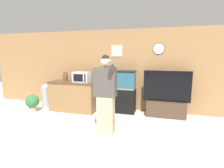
{
  "coord_description": "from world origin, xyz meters",
  "views": [
    {
      "loc": [
        1.31,
        -3.09,
        1.8
      ],
      "look_at": [
        0.08,
        1.21,
        1.05
      ],
      "focal_mm": 28.0,
      "sensor_mm": 36.0,
      "label": 1
    }
  ],
  "objects_px": {
    "aquarium_on_stand": "(121,92)",
    "tv_on_stand": "(166,103)",
    "knife_block": "(65,78)",
    "counter_island": "(74,96)",
    "potted_plant": "(32,102)",
    "trash_bin": "(46,95)",
    "microwave": "(82,77)",
    "person_standing": "(105,94)"
  },
  "relations": [
    {
      "from": "knife_block",
      "to": "counter_island",
      "type": "bearing_deg",
      "value": -7.4
    },
    {
      "from": "aquarium_on_stand",
      "to": "tv_on_stand",
      "type": "bearing_deg",
      "value": -2.5
    },
    {
      "from": "knife_block",
      "to": "person_standing",
      "type": "height_order",
      "value": "person_standing"
    },
    {
      "from": "knife_block",
      "to": "tv_on_stand",
      "type": "xyz_separation_m",
      "value": [
        3.18,
        0.18,
        -0.67
      ]
    },
    {
      "from": "knife_block",
      "to": "aquarium_on_stand",
      "type": "height_order",
      "value": "aquarium_on_stand"
    },
    {
      "from": "potted_plant",
      "to": "trash_bin",
      "type": "distance_m",
      "value": 0.55
    },
    {
      "from": "aquarium_on_stand",
      "to": "trash_bin",
      "type": "xyz_separation_m",
      "value": [
        -2.61,
        -0.23,
        -0.24
      ]
    },
    {
      "from": "trash_bin",
      "to": "knife_block",
      "type": "bearing_deg",
      "value": -0.86
    },
    {
      "from": "microwave",
      "to": "person_standing",
      "type": "relative_size",
      "value": 0.28
    },
    {
      "from": "tv_on_stand",
      "to": "knife_block",
      "type": "bearing_deg",
      "value": -176.77
    },
    {
      "from": "aquarium_on_stand",
      "to": "tv_on_stand",
      "type": "relative_size",
      "value": 0.97
    },
    {
      "from": "microwave",
      "to": "potted_plant",
      "type": "relative_size",
      "value": 0.92
    },
    {
      "from": "microwave",
      "to": "knife_block",
      "type": "xyz_separation_m",
      "value": [
        -0.64,
        0.09,
        -0.05
      ]
    },
    {
      "from": "person_standing",
      "to": "knife_block",
      "type": "bearing_deg",
      "value": 143.26
    },
    {
      "from": "microwave",
      "to": "knife_block",
      "type": "height_order",
      "value": "microwave"
    },
    {
      "from": "tv_on_stand",
      "to": "person_standing",
      "type": "xyz_separation_m",
      "value": [
        -1.36,
        -1.54,
        0.55
      ]
    },
    {
      "from": "microwave",
      "to": "counter_island",
      "type": "bearing_deg",
      "value": 170.56
    },
    {
      "from": "tv_on_stand",
      "to": "microwave",
      "type": "bearing_deg",
      "value": -173.86
    },
    {
      "from": "aquarium_on_stand",
      "to": "knife_block",
      "type": "bearing_deg",
      "value": -172.52
    },
    {
      "from": "microwave",
      "to": "potted_plant",
      "type": "bearing_deg",
      "value": -164.71
    },
    {
      "from": "aquarium_on_stand",
      "to": "tv_on_stand",
      "type": "distance_m",
      "value": 1.39
    },
    {
      "from": "counter_island",
      "to": "trash_bin",
      "type": "distance_m",
      "value": 1.11
    },
    {
      "from": "microwave",
      "to": "knife_block",
      "type": "relative_size",
      "value": 1.7
    },
    {
      "from": "aquarium_on_stand",
      "to": "person_standing",
      "type": "height_order",
      "value": "person_standing"
    },
    {
      "from": "knife_block",
      "to": "microwave",
      "type": "bearing_deg",
      "value": -8.43
    },
    {
      "from": "potted_plant",
      "to": "trash_bin",
      "type": "bearing_deg",
      "value": 77.76
    },
    {
      "from": "counter_island",
      "to": "potted_plant",
      "type": "relative_size",
      "value": 2.76
    },
    {
      "from": "potted_plant",
      "to": "aquarium_on_stand",
      "type": "bearing_deg",
      "value": 15.5
    },
    {
      "from": "counter_island",
      "to": "potted_plant",
      "type": "height_order",
      "value": "counter_island"
    },
    {
      "from": "microwave",
      "to": "trash_bin",
      "type": "xyz_separation_m",
      "value": [
        -1.43,
        0.11,
        -0.7
      ]
    },
    {
      "from": "tv_on_stand",
      "to": "potted_plant",
      "type": "xyz_separation_m",
      "value": [
        -4.09,
        -0.7,
        -0.08
      ]
    },
    {
      "from": "aquarium_on_stand",
      "to": "person_standing",
      "type": "xyz_separation_m",
      "value": [
        0.0,
        -1.6,
        0.28
      ]
    },
    {
      "from": "counter_island",
      "to": "trash_bin",
      "type": "bearing_deg",
      "value": 177.27
    },
    {
      "from": "microwave",
      "to": "person_standing",
      "type": "height_order",
      "value": "person_standing"
    },
    {
      "from": "counter_island",
      "to": "potted_plant",
      "type": "bearing_deg",
      "value": -158.76
    },
    {
      "from": "person_standing",
      "to": "counter_island",
      "type": "bearing_deg",
      "value": 138.78
    },
    {
      "from": "microwave",
      "to": "tv_on_stand",
      "type": "relative_size",
      "value": 0.37
    },
    {
      "from": "knife_block",
      "to": "person_standing",
      "type": "xyz_separation_m",
      "value": [
        1.82,
        -1.36,
        -0.12
      ]
    },
    {
      "from": "microwave",
      "to": "potted_plant",
      "type": "distance_m",
      "value": 1.8
    },
    {
      "from": "microwave",
      "to": "aquarium_on_stand",
      "type": "bearing_deg",
      "value": 15.76
    },
    {
      "from": "potted_plant",
      "to": "trash_bin",
      "type": "height_order",
      "value": "trash_bin"
    },
    {
      "from": "knife_block",
      "to": "trash_bin",
      "type": "xyz_separation_m",
      "value": [
        -0.8,
        0.01,
        -0.64
      ]
    }
  ]
}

